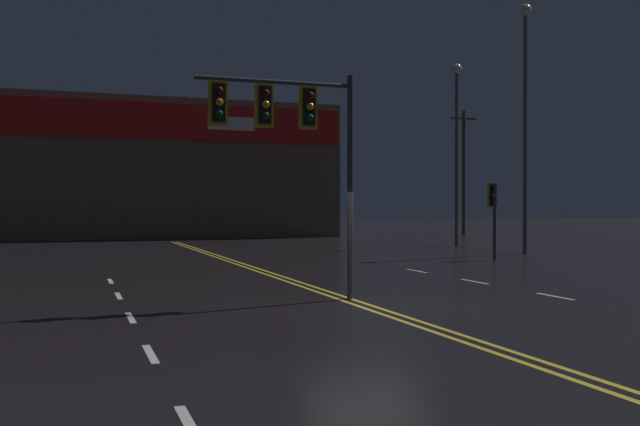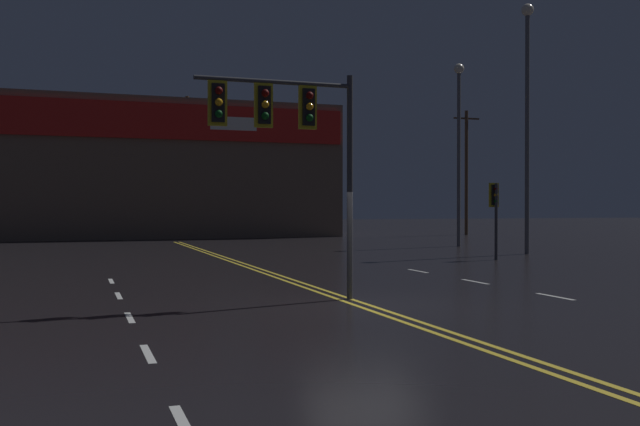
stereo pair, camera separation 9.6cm
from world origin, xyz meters
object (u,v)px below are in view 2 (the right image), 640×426
at_px(traffic_signal_median, 285,122).
at_px(streetlight_median_approach, 527,99).
at_px(traffic_signal_corner_northeast, 495,203).
at_px(streetlight_near_left, 459,131).

xyz_separation_m(traffic_signal_median, streetlight_median_approach, (15.07, 12.16, 3.04)).
relative_size(traffic_signal_corner_northeast, streetlight_near_left, 0.31).
distance_m(traffic_signal_median, streetlight_near_left, 24.41).
height_order(traffic_signal_median, traffic_signal_corner_northeast, traffic_signal_median).
relative_size(streetlight_near_left, streetlight_median_approach, 0.87).
xyz_separation_m(traffic_signal_median, streetlight_near_left, (15.39, 18.81, 2.26)).
relative_size(traffic_signal_corner_northeast, streetlight_median_approach, 0.27).
bearing_deg(streetlight_median_approach, traffic_signal_corner_northeast, -142.97).
xyz_separation_m(streetlight_near_left, streetlight_median_approach, (-0.32, -6.65, 0.78)).
xyz_separation_m(traffic_signal_median, traffic_signal_corner_northeast, (11.73, 9.64, -1.77)).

